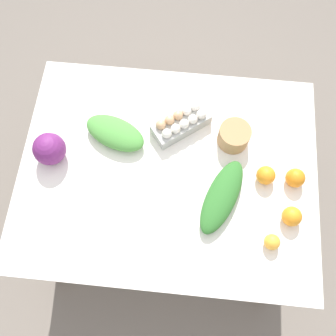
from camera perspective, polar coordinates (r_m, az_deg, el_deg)
ground_plane at (r=2.36m, az=-0.00°, el=-6.86°), size 8.00×8.00×0.00m
dining_table at (r=1.72m, az=-0.00°, el=-1.38°), size 1.30×1.02×0.77m
cabbage_purple at (r=1.67m, az=-17.62°, el=2.78°), size 0.14×0.14×0.14m
egg_carton at (r=1.68m, az=1.99°, el=6.91°), size 0.28×0.25×0.09m
paper_bag at (r=1.67m, az=10.01°, el=4.84°), size 0.14×0.14×0.09m
greens_bunch_beet_tops at (r=1.57m, az=8.21°, el=-4.31°), size 0.24×0.37×0.07m
greens_bunch_dandelion at (r=1.68m, az=-8.07°, el=5.31°), size 0.31×0.24×0.08m
orange_0 at (r=1.61m, az=18.35°, el=-7.02°), size 0.08×0.08×0.08m
orange_1 at (r=1.63m, az=14.68°, el=-1.10°), size 0.08×0.08×0.08m
orange_2 at (r=1.66m, az=18.83°, el=-1.47°), size 0.08×0.08×0.08m
orange_3 at (r=1.57m, az=15.57°, el=-10.81°), size 0.06×0.06×0.06m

